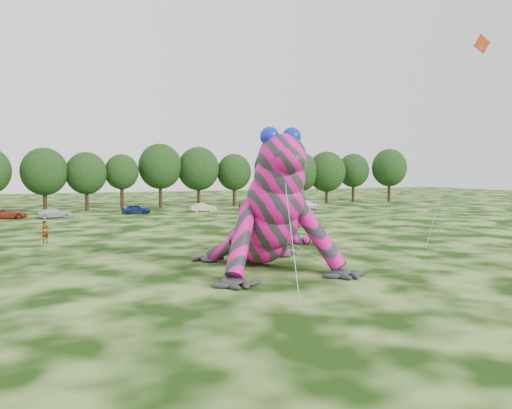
{
  "coord_description": "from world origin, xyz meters",
  "views": [
    {
      "loc": [
        -10.22,
        -22.72,
        6.24
      ],
      "look_at": [
        2.34,
        6.73,
        4.0
      ],
      "focal_mm": 35.0,
      "sensor_mm": 36.0,
      "label": 1
    }
  ],
  "objects": [
    {
      "name": "ground",
      "position": [
        0.0,
        0.0,
        0.0
      ],
      "size": [
        240.0,
        240.0,
        0.0
      ],
      "primitive_type": "plane",
      "color": "#16330A",
      "rests_on": "ground"
    },
    {
      "name": "inflatable_gecko",
      "position": [
        2.71,
        7.73,
        4.38
      ],
      "size": [
        15.44,
        18.09,
        8.75
      ],
      "primitive_type": null,
      "rotation": [
        0.0,
        0.0,
        -0.04
      ],
      "color": "#E0097F",
      "rests_on": "ground"
    },
    {
      "name": "flying_kite",
      "position": [
        18.37,
        4.18,
        14.03
      ],
      "size": [
        2.67,
        3.58,
        15.89
      ],
      "color": "red",
      "rests_on": "ground"
    },
    {
      "name": "tree_7",
      "position": [
        -10.08,
        56.8,
        4.74
      ],
      "size": [
        6.68,
        6.01,
        9.48
      ],
      "primitive_type": null,
      "color": "black",
      "rests_on": "ground"
    },
    {
      "name": "tree_8",
      "position": [
        -4.22,
        56.99,
        4.47
      ],
      "size": [
        6.14,
        5.53,
        8.94
      ],
      "primitive_type": null,
      "color": "black",
      "rests_on": "ground"
    },
    {
      "name": "tree_9",
      "position": [
        1.06,
        57.35,
        4.34
      ],
      "size": [
        5.27,
        4.74,
        8.68
      ],
      "primitive_type": null,
      "color": "black",
      "rests_on": "ground"
    },
    {
      "name": "tree_10",
      "position": [
        7.4,
        58.58,
        5.25
      ],
      "size": [
        7.09,
        6.38,
        10.5
      ],
      "primitive_type": null,
      "color": "black",
      "rests_on": "ground"
    },
    {
      "name": "tree_11",
      "position": [
        13.79,
        58.2,
        5.03
      ],
      "size": [
        7.01,
        6.31,
        10.07
      ],
      "primitive_type": null,
      "color": "black",
      "rests_on": "ground"
    },
    {
      "name": "tree_12",
      "position": [
        20.01,
        57.74,
        4.49
      ],
      "size": [
        5.99,
        5.39,
        8.97
      ],
      "primitive_type": null,
      "color": "black",
      "rests_on": "ground"
    },
    {
      "name": "tree_13",
      "position": [
        27.13,
        57.13,
        5.06
      ],
      "size": [
        6.83,
        6.15,
        10.13
      ],
      "primitive_type": null,
      "color": "black",
      "rests_on": "ground"
    },
    {
      "name": "tree_14",
      "position": [
        33.46,
        58.72,
        4.7
      ],
      "size": [
        6.82,
        6.14,
        9.4
      ],
      "primitive_type": null,
      "color": "black",
      "rests_on": "ground"
    },
    {
      "name": "tree_15",
      "position": [
        38.47,
        57.77,
        4.82
      ],
      "size": [
        7.17,
        6.45,
        9.63
      ],
      "primitive_type": null,
      "color": "black",
      "rests_on": "ground"
    },
    {
      "name": "tree_16",
      "position": [
        45.45,
        59.37,
        4.69
      ],
      "size": [
        6.26,
        5.63,
        9.37
      ],
      "primitive_type": null,
      "color": "black",
      "rests_on": "ground"
    },
    {
      "name": "tree_17",
      "position": [
        51.95,
        56.66,
        5.15
      ],
      "size": [
        6.98,
        6.28,
        10.3
      ],
      "primitive_type": null,
      "color": "black",
      "rests_on": "ground"
    },
    {
      "name": "car_2",
      "position": [
        -14.5,
        47.82,
        0.64
      ],
      "size": [
        4.73,
        2.35,
        1.29
      ],
      "primitive_type": "imported",
      "rotation": [
        0.0,
        0.0,
        1.52
      ],
      "color": "maroon",
      "rests_on": "ground"
    },
    {
      "name": "car_3",
      "position": [
        -8.94,
        46.54,
        0.63
      ],
      "size": [
        4.36,
        1.86,
        1.25
      ],
      "primitive_type": "imported",
      "rotation": [
        0.0,
        0.0,
        1.55
      ],
      "color": "silver",
      "rests_on": "ground"
    },
    {
      "name": "car_4",
      "position": [
        1.66,
        48.1,
        0.68
      ],
      "size": [
        4.1,
        1.91,
        1.36
      ],
      "primitive_type": "imported",
      "rotation": [
        0.0,
        0.0,
        1.49
      ],
      "color": "navy",
      "rests_on": "ground"
    },
    {
      "name": "car_5",
      "position": [
        11.48,
        48.28,
        0.63
      ],
      "size": [
        3.88,
        1.47,
        1.27
      ],
      "primitive_type": "imported",
      "rotation": [
        0.0,
        0.0,
        1.54
      ],
      "color": "#BBB9AA",
      "rests_on": "ground"
    },
    {
      "name": "car_6",
      "position": [
        19.37,
        46.32,
        0.74
      ],
      "size": [
        5.39,
        2.6,
        1.48
      ],
      "primitive_type": "imported",
      "rotation": [
        0.0,
        0.0,
        1.54
      ],
      "color": "#2A2A2D",
      "rests_on": "ground"
    },
    {
      "name": "car_7",
      "position": [
        27.9,
        46.28,
        0.7
      ],
      "size": [
        4.98,
        2.39,
        1.4
      ],
      "primitive_type": "imported",
      "rotation": [
        0.0,
        0.0,
        1.48
      ],
      "color": "white",
      "rests_on": "ground"
    },
    {
      "name": "spectator_5",
      "position": [
        7.09,
        19.55,
        0.95
      ],
      "size": [
        1.66,
        1.61,
        1.89
      ],
      "primitive_type": "imported",
      "rotation": [
        0.0,
        0.0,
        2.39
      ],
      "color": "gray",
      "rests_on": "ground"
    },
    {
      "name": "spectator_2",
      "position": [
        11.39,
        32.61,
        0.85
      ],
      "size": [
        0.7,
        1.13,
        1.7
      ],
      "primitive_type": "imported",
      "rotation": [
        0.0,
        0.0,
        1.51
      ],
      "color": "gray",
      "rests_on": "ground"
    },
    {
      "name": "spectator_0",
      "position": [
        -10.2,
        23.04,
        0.94
      ],
      "size": [
        0.82,
        0.78,
        1.89
      ],
      "primitive_type": "imported",
      "rotation": [
        0.0,
        0.0,
        0.65
      ],
      "color": "gray",
      "rests_on": "ground"
    }
  ]
}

